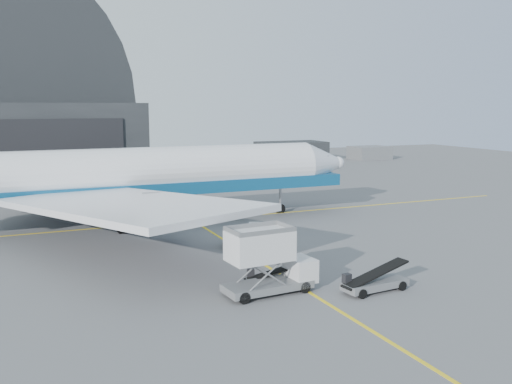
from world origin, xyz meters
name	(u,v)px	position (x,y,z in m)	size (l,w,h in m)	color
ground	(277,272)	(0.00, 0.00, 0.00)	(200.00, 200.00, 0.00)	#565659
taxi_lines	(216,235)	(0.00, 12.67, 0.01)	(80.00, 42.12, 0.02)	yellow
distant_bldg_a	(291,161)	(38.00, 72.00, 0.00)	(14.00, 8.00, 4.00)	black
distant_bldg_b	(369,159)	(55.00, 68.00, 0.00)	(8.00, 6.00, 2.80)	slate
airliner	(121,176)	(-7.07, 20.06, 4.94)	(50.30, 48.78, 17.65)	white
catering_truck	(267,262)	(-2.57, -3.88, 2.07)	(6.11, 2.69, 4.09)	slate
pushback_tug	(251,238)	(1.32, 7.67, 0.73)	(4.80, 3.88, 1.95)	black
belt_loader_a	(276,279)	(-1.42, -2.84, 0.50)	(4.36, 2.16, 1.63)	slate
belt_loader_b	(374,283)	(3.88, -6.18, 0.56)	(4.82, 2.03, 1.81)	slate
traffic_cone	(235,249)	(-0.60, 6.46, 0.27)	(0.40, 0.40, 0.58)	#FF5F08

